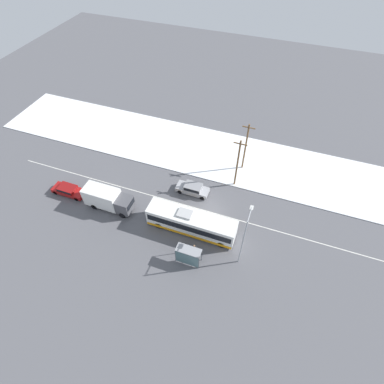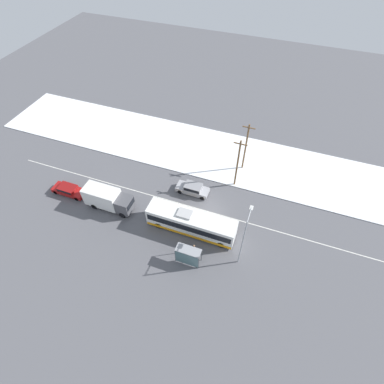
{
  "view_description": "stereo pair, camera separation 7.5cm",
  "coord_description": "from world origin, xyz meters",
  "px_view_note": "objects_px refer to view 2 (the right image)",
  "views": [
    {
      "loc": [
        6.27,
        -24.04,
        32.07
      ],
      "look_at": [
        -2.95,
        1.4,
        1.4
      ],
      "focal_mm": 28.0,
      "sensor_mm": 36.0,
      "label": 1
    },
    {
      "loc": [
        6.34,
        -24.01,
        32.07
      ],
      "look_at": [
        -2.95,
        1.4,
        1.4
      ],
      "focal_mm": 28.0,
      "sensor_mm": 36.0,
      "label": 2
    }
  ],
  "objects_px": {
    "utility_pole_snowlot": "(246,147)",
    "box_truck": "(108,198)",
    "pedestrian_at_stop": "(194,248)",
    "streetlamp": "(244,235)",
    "city_bus": "(191,223)",
    "bus_shelter": "(188,255)",
    "utility_pole_roadside": "(238,163)",
    "parked_car_near_truck": "(69,190)",
    "sedan_car": "(193,188)"
  },
  "relations": [
    {
      "from": "streetlamp",
      "to": "utility_pole_snowlot",
      "type": "height_order",
      "value": "streetlamp"
    },
    {
      "from": "sedan_car",
      "to": "streetlamp",
      "type": "height_order",
      "value": "streetlamp"
    },
    {
      "from": "sedan_car",
      "to": "utility_pole_snowlot",
      "type": "height_order",
      "value": "utility_pole_snowlot"
    },
    {
      "from": "pedestrian_at_stop",
      "to": "utility_pole_snowlot",
      "type": "relative_size",
      "value": 0.21
    },
    {
      "from": "parked_car_near_truck",
      "to": "pedestrian_at_stop",
      "type": "bearing_deg",
      "value": -8.53
    },
    {
      "from": "box_truck",
      "to": "parked_car_near_truck",
      "type": "xyz_separation_m",
      "value": [
        -6.62,
        0.17,
        -0.98
      ]
    },
    {
      "from": "box_truck",
      "to": "sedan_car",
      "type": "height_order",
      "value": "box_truck"
    },
    {
      "from": "bus_shelter",
      "to": "box_truck",
      "type": "bearing_deg",
      "value": 161.77
    },
    {
      "from": "parked_car_near_truck",
      "to": "bus_shelter",
      "type": "distance_m",
      "value": 20.14
    },
    {
      "from": "sedan_car",
      "to": "box_truck",
      "type": "bearing_deg",
      "value": 32.86
    },
    {
      "from": "parked_car_near_truck",
      "to": "pedestrian_at_stop",
      "type": "xyz_separation_m",
      "value": [
        19.85,
        -2.98,
        0.29
      ]
    },
    {
      "from": "pedestrian_at_stop",
      "to": "streetlamp",
      "type": "bearing_deg",
      "value": 11.29
    },
    {
      "from": "pedestrian_at_stop",
      "to": "streetlamp",
      "type": "xyz_separation_m",
      "value": [
        5.32,
        1.06,
        4.01
      ]
    },
    {
      "from": "parked_car_near_truck",
      "to": "utility_pole_roadside",
      "type": "xyz_separation_m",
      "value": [
        21.58,
        9.68,
        3.5
      ]
    },
    {
      "from": "pedestrian_at_stop",
      "to": "city_bus",
      "type": "bearing_deg",
      "value": 115.56
    },
    {
      "from": "city_bus",
      "to": "utility_pole_roadside",
      "type": "distance_m",
      "value": 10.48
    },
    {
      "from": "box_truck",
      "to": "pedestrian_at_stop",
      "type": "distance_m",
      "value": 13.55
    },
    {
      "from": "bus_shelter",
      "to": "streetlamp",
      "type": "height_order",
      "value": "streetlamp"
    },
    {
      "from": "sedan_car",
      "to": "pedestrian_at_stop",
      "type": "bearing_deg",
      "value": 110.73
    },
    {
      "from": "pedestrian_at_stop",
      "to": "parked_car_near_truck",
      "type": "bearing_deg",
      "value": 171.47
    },
    {
      "from": "streetlamp",
      "to": "box_truck",
      "type": "bearing_deg",
      "value": 174.63
    },
    {
      "from": "city_bus",
      "to": "utility_pole_snowlot",
      "type": "height_order",
      "value": "utility_pole_snowlot"
    },
    {
      "from": "city_bus",
      "to": "bus_shelter",
      "type": "distance_m",
      "value": 4.68
    },
    {
      "from": "city_bus",
      "to": "bus_shelter",
      "type": "xyz_separation_m",
      "value": [
        1.22,
        -4.52,
        0.14
      ]
    },
    {
      "from": "sedan_car",
      "to": "bus_shelter",
      "type": "relative_size",
      "value": 1.58
    },
    {
      "from": "city_bus",
      "to": "box_truck",
      "type": "height_order",
      "value": "city_bus"
    },
    {
      "from": "utility_pole_snowlot",
      "to": "pedestrian_at_stop",
      "type": "bearing_deg",
      "value": -96.79
    },
    {
      "from": "utility_pole_snowlot",
      "to": "box_truck",
      "type": "bearing_deg",
      "value": -138.05
    },
    {
      "from": "pedestrian_at_stop",
      "to": "utility_pole_snowlot",
      "type": "bearing_deg",
      "value": 83.21
    },
    {
      "from": "streetlamp",
      "to": "utility_pole_roadside",
      "type": "relative_size",
      "value": 1.0
    },
    {
      "from": "sedan_car",
      "to": "bus_shelter",
      "type": "distance_m",
      "value": 11.11
    },
    {
      "from": "utility_pole_roadside",
      "to": "utility_pole_snowlot",
      "type": "xyz_separation_m",
      "value": [
        0.24,
        3.82,
        -0.03
      ]
    },
    {
      "from": "parked_car_near_truck",
      "to": "bus_shelter",
      "type": "bearing_deg",
      "value": -12.79
    },
    {
      "from": "streetlamp",
      "to": "bus_shelter",
      "type": "bearing_deg",
      "value": -155.48
    },
    {
      "from": "utility_pole_roadside",
      "to": "utility_pole_snowlot",
      "type": "height_order",
      "value": "utility_pole_roadside"
    },
    {
      "from": "parked_car_near_truck",
      "to": "utility_pole_snowlot",
      "type": "bearing_deg",
      "value": 31.74
    },
    {
      "from": "city_bus",
      "to": "parked_car_near_truck",
      "type": "height_order",
      "value": "city_bus"
    },
    {
      "from": "utility_pole_snowlot",
      "to": "bus_shelter",
      "type": "bearing_deg",
      "value": -96.99
    },
    {
      "from": "box_truck",
      "to": "pedestrian_at_stop",
      "type": "relative_size",
      "value": 4.04
    },
    {
      "from": "city_bus",
      "to": "sedan_car",
      "type": "height_order",
      "value": "city_bus"
    },
    {
      "from": "bus_shelter",
      "to": "city_bus",
      "type": "bearing_deg",
      "value": 105.07
    },
    {
      "from": "city_bus",
      "to": "streetlamp",
      "type": "xyz_separation_m",
      "value": [
        6.78,
        -1.98,
        3.49
      ]
    },
    {
      "from": "parked_car_near_truck",
      "to": "box_truck",
      "type": "bearing_deg",
      "value": -1.47
    },
    {
      "from": "pedestrian_at_stop",
      "to": "utility_pole_roadside",
      "type": "xyz_separation_m",
      "value": [
        1.73,
        12.65,
        3.21
      ]
    },
    {
      "from": "city_bus",
      "to": "utility_pole_snowlot",
      "type": "distance_m",
      "value": 14.11
    },
    {
      "from": "sedan_car",
      "to": "parked_car_near_truck",
      "type": "relative_size",
      "value": 0.96
    },
    {
      "from": "parked_car_near_truck",
      "to": "pedestrian_at_stop",
      "type": "height_order",
      "value": "pedestrian_at_stop"
    },
    {
      "from": "utility_pole_roadside",
      "to": "utility_pole_snowlot",
      "type": "bearing_deg",
      "value": 86.47
    },
    {
      "from": "bus_shelter",
      "to": "streetlamp",
      "type": "xyz_separation_m",
      "value": [
        5.56,
        2.54,
        3.35
      ]
    },
    {
      "from": "pedestrian_at_stop",
      "to": "utility_pole_roadside",
      "type": "bearing_deg",
      "value": 82.23
    }
  ]
}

